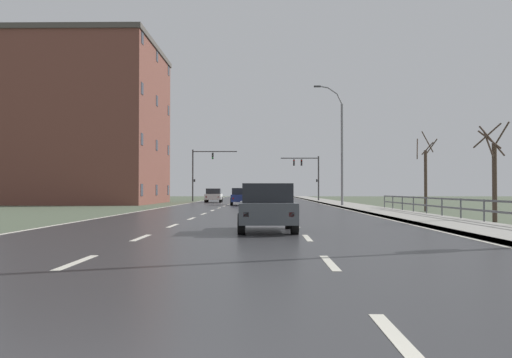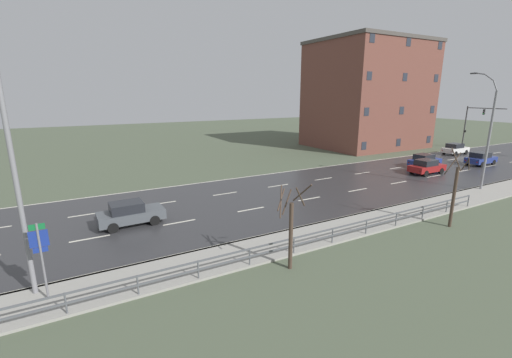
{
  "view_description": "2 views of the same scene",
  "coord_description": "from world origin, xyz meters",
  "px_view_note": "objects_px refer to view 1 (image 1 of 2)",
  "views": [
    {
      "loc": [
        1.14,
        -2.96,
        1.35
      ],
      "look_at": [
        0.25,
        54.11,
        2.52
      ],
      "focal_mm": 39.52,
      "sensor_mm": 36.0,
      "label": 1
    },
    {
      "loc": [
        23.38,
        12.36,
        8.32
      ],
      "look_at": [
        0.0,
        25.33,
        1.62
      ],
      "focal_mm": 23.85,
      "sensor_mm": 36.0,
      "label": 2
    }
  ],
  "objects_px": {
    "traffic_signal_left": "(201,167)",
    "car_far_right": "(267,196)",
    "car_mid_centre": "(265,197)",
    "car_distant": "(241,196)",
    "brick_building": "(92,125)",
    "street_lamp_midground": "(340,147)",
    "car_near_left": "(267,207)",
    "traffic_signal_right": "(309,170)",
    "car_far_left": "(214,195)"
  },
  "relations": [
    {
      "from": "traffic_signal_left",
      "to": "car_far_right",
      "type": "bearing_deg",
      "value": -55.56
    },
    {
      "from": "car_far_right",
      "to": "car_mid_centre",
      "type": "relative_size",
      "value": 1.0
    },
    {
      "from": "traffic_signal_left",
      "to": "car_distant",
      "type": "bearing_deg",
      "value": -73.1
    },
    {
      "from": "traffic_signal_left",
      "to": "brick_building",
      "type": "relative_size",
      "value": 0.39
    },
    {
      "from": "traffic_signal_left",
      "to": "car_distant",
      "type": "relative_size",
      "value": 1.56
    },
    {
      "from": "street_lamp_midground",
      "to": "brick_building",
      "type": "height_order",
      "value": "brick_building"
    },
    {
      "from": "car_far_right",
      "to": "car_mid_centre",
      "type": "bearing_deg",
      "value": -91.54
    },
    {
      "from": "car_near_left",
      "to": "car_distant",
      "type": "height_order",
      "value": "same"
    },
    {
      "from": "car_mid_centre",
      "to": "car_near_left",
      "type": "bearing_deg",
      "value": -89.7
    },
    {
      "from": "traffic_signal_left",
      "to": "car_near_left",
      "type": "bearing_deg",
      "value": -81.19
    },
    {
      "from": "street_lamp_midground",
      "to": "brick_building",
      "type": "distance_m",
      "value": 26.72
    },
    {
      "from": "traffic_signal_right",
      "to": "car_far_right",
      "type": "xyz_separation_m",
      "value": [
        -5.31,
        -12.32,
        -3.1
      ]
    },
    {
      "from": "car_far_right",
      "to": "car_near_left",
      "type": "bearing_deg",
      "value": -90.77
    },
    {
      "from": "car_far_right",
      "to": "car_distant",
      "type": "bearing_deg",
      "value": -109.57
    },
    {
      "from": "car_near_left",
      "to": "car_distant",
      "type": "relative_size",
      "value": 0.99
    },
    {
      "from": "car_distant",
      "to": "car_mid_centre",
      "type": "relative_size",
      "value": 1.02
    },
    {
      "from": "street_lamp_midground",
      "to": "traffic_signal_right",
      "type": "height_order",
      "value": "street_lamp_midground"
    },
    {
      "from": "car_mid_centre",
      "to": "brick_building",
      "type": "relative_size",
      "value": 0.25
    },
    {
      "from": "street_lamp_midground",
      "to": "traffic_signal_left",
      "type": "bearing_deg",
      "value": 121.41
    },
    {
      "from": "car_near_left",
      "to": "car_far_left",
      "type": "xyz_separation_m",
      "value": [
        -5.8,
        44.8,
        0.0
      ]
    },
    {
      "from": "street_lamp_midground",
      "to": "car_near_left",
      "type": "height_order",
      "value": "street_lamp_midground"
    },
    {
      "from": "traffic_signal_right",
      "to": "car_far_left",
      "type": "xyz_separation_m",
      "value": [
        -11.29,
        -7.65,
        -3.1
      ]
    },
    {
      "from": "car_near_left",
      "to": "traffic_signal_right",
      "type": "bearing_deg",
      "value": 82.37
    },
    {
      "from": "street_lamp_midground",
      "to": "car_near_left",
      "type": "xyz_separation_m",
      "value": [
        -6.24,
        -28.71,
        -4.18
      ]
    },
    {
      "from": "car_distant",
      "to": "car_mid_centre",
      "type": "bearing_deg",
      "value": -54.14
    },
    {
      "from": "traffic_signal_right",
      "to": "car_far_right",
      "type": "height_order",
      "value": "traffic_signal_right"
    },
    {
      "from": "car_distant",
      "to": "car_near_left",
      "type": "bearing_deg",
      "value": -88.73
    },
    {
      "from": "car_near_left",
      "to": "brick_building",
      "type": "distance_m",
      "value": 44.08
    },
    {
      "from": "traffic_signal_right",
      "to": "car_mid_centre",
      "type": "distance_m",
      "value": 23.14
    },
    {
      "from": "traffic_signal_right",
      "to": "car_near_left",
      "type": "relative_size",
      "value": 1.37
    },
    {
      "from": "traffic_signal_right",
      "to": "car_far_left",
      "type": "distance_m",
      "value": 13.99
    },
    {
      "from": "traffic_signal_left",
      "to": "car_mid_centre",
      "type": "distance_m",
      "value": 23.68
    },
    {
      "from": "car_far_right",
      "to": "car_distant",
      "type": "relative_size",
      "value": 0.99
    },
    {
      "from": "traffic_signal_right",
      "to": "car_mid_centre",
      "type": "xyz_separation_m",
      "value": [
        -5.49,
        -22.26,
        -3.1
      ]
    },
    {
      "from": "car_distant",
      "to": "brick_building",
      "type": "distance_m",
      "value": 18.53
    },
    {
      "from": "car_far_left",
      "to": "car_distant",
      "type": "distance_m",
      "value": 12.28
    },
    {
      "from": "car_distant",
      "to": "street_lamp_midground",
      "type": "bearing_deg",
      "value": -29.61
    },
    {
      "from": "traffic_signal_left",
      "to": "brick_building",
      "type": "bearing_deg",
      "value": -128.1
    },
    {
      "from": "car_mid_centre",
      "to": "traffic_signal_left",
      "type": "bearing_deg",
      "value": 110.48
    },
    {
      "from": "street_lamp_midground",
      "to": "car_far_left",
      "type": "bearing_deg",
      "value": 126.81
    },
    {
      "from": "car_distant",
      "to": "brick_building",
      "type": "height_order",
      "value": "brick_building"
    },
    {
      "from": "traffic_signal_right",
      "to": "traffic_signal_left",
      "type": "xyz_separation_m",
      "value": [
        -13.58,
        -0.28,
        0.39
      ]
    },
    {
      "from": "street_lamp_midground",
      "to": "traffic_signal_right",
      "type": "bearing_deg",
      "value": 91.81
    },
    {
      "from": "car_near_left",
      "to": "car_mid_centre",
      "type": "xyz_separation_m",
      "value": [
        -0.0,
        30.19,
        0.0
      ]
    },
    {
      "from": "street_lamp_midground",
      "to": "car_far_left",
      "type": "xyz_separation_m",
      "value": [
        -12.04,
        16.09,
        -4.18
      ]
    },
    {
      "from": "traffic_signal_left",
      "to": "car_distant",
      "type": "xyz_separation_m",
      "value": [
        5.81,
        -19.13,
        -3.49
      ]
    },
    {
      "from": "traffic_signal_right",
      "to": "car_distant",
      "type": "height_order",
      "value": "traffic_signal_right"
    },
    {
      "from": "car_far_right",
      "to": "traffic_signal_left",
      "type": "bearing_deg",
      "value": 123.92
    },
    {
      "from": "street_lamp_midground",
      "to": "car_distant",
      "type": "relative_size",
      "value": 2.43
    },
    {
      "from": "brick_building",
      "to": "car_near_left",
      "type": "bearing_deg",
      "value": -65.57
    }
  ]
}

